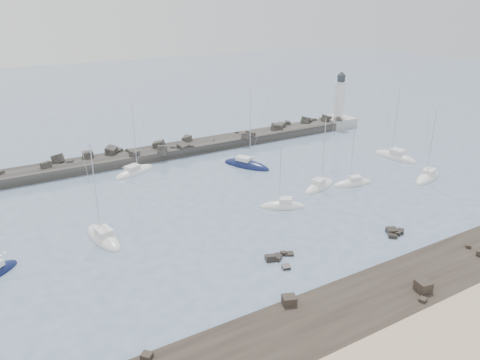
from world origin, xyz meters
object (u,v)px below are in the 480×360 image
sailboat_3 (103,238)px  sailboat_9 (395,157)px  sailboat_5 (283,206)px  lighthouse (338,114)px  sailboat_4 (135,172)px  sailboat_6 (319,187)px  sailboat_10 (427,178)px  sailboat_8 (353,184)px  sailboat_7 (246,165)px

sailboat_3 → sailboat_9: bearing=3.6°
sailboat_3 → sailboat_5: bearing=-8.6°
lighthouse → sailboat_4: 57.09m
lighthouse → sailboat_6: 43.70m
sailboat_5 → sailboat_9: size_ratio=0.75×
sailboat_10 → sailboat_8: bearing=160.6°
lighthouse → sailboat_3: bearing=-156.8°
lighthouse → sailboat_7: 39.27m
lighthouse → sailboat_4: size_ratio=1.00×
sailboat_3 → sailboat_7: sailboat_7 is taller
sailboat_5 → sailboat_6: size_ratio=0.87×
sailboat_3 → sailboat_10: bearing=-7.5°
lighthouse → sailboat_4: bearing=-173.3°
lighthouse → sailboat_6: lighthouse is taller
sailboat_3 → sailboat_9: 61.67m
sailboat_4 → sailboat_6: (25.25, -23.63, 0.01)m
sailboat_10 → sailboat_6: bearing=161.2°
sailboat_4 → sailboat_10: sailboat_4 is taller
lighthouse → sailboat_5: (-41.63, -33.69, -2.95)m
sailboat_6 → sailboat_5: bearing=-161.6°
sailboat_4 → sailboat_5: size_ratio=1.26×
sailboat_8 → sailboat_6: bearing=162.4°
sailboat_5 → sailboat_8: size_ratio=0.96×
sailboat_4 → sailboat_8: size_ratio=1.21×
sailboat_5 → sailboat_6: (10.26, 3.41, 0.01)m
sailboat_4 → sailboat_9: (49.22, -19.05, 0.02)m
sailboat_5 → sailboat_8: 16.34m
sailboat_7 → sailboat_9: sailboat_7 is taller
sailboat_5 → sailboat_6: bearing=18.4°
sailboat_4 → sailboat_5: 30.92m
lighthouse → sailboat_9: sailboat_9 is taller
sailboat_4 → sailboat_8: bearing=-39.3°
sailboat_7 → sailboat_10: 33.77m
sailboat_3 → sailboat_5: (27.32, -4.16, -0.01)m
sailboat_9 → sailboat_10: size_ratio=1.11×
sailboat_5 → sailboat_7: size_ratio=0.72×
lighthouse → sailboat_8: (-25.36, -32.18, -2.95)m
sailboat_3 → sailboat_10: size_ratio=1.05×
sailboat_8 → lighthouse: bearing=51.8°
sailboat_4 → sailboat_6: sailboat_4 is taller
sailboat_4 → sailboat_8: 40.37m
sailboat_5 → sailboat_9: bearing=13.1°
sailboat_6 → sailboat_7: bearing=107.7°
sailboat_7 → sailboat_8: size_ratio=1.34×
sailboat_5 → sailboat_8: sailboat_8 is taller
sailboat_5 → sailboat_7: bearing=75.1°
sailboat_6 → lighthouse: bearing=44.0°
sailboat_6 → sailboat_9: bearing=10.8°
sailboat_10 → sailboat_7: bearing=137.6°
sailboat_9 → sailboat_5: bearing=-166.9°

